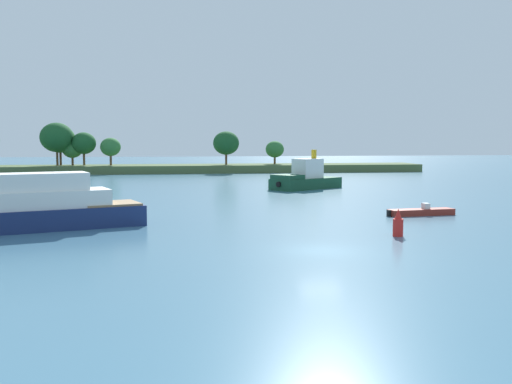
{
  "coord_description": "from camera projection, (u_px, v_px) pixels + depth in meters",
  "views": [
    {
      "loc": [
        -8.95,
        -33.65,
        6.58
      ],
      "look_at": [
        0.04,
        26.21,
        1.2
      ],
      "focal_mm": 41.35,
      "sensor_mm": 36.0,
      "label": 1
    }
  ],
  "objects": [
    {
      "name": "small_motorboat",
      "position": [
        421.0,
        212.0,
        51.45
      ],
      "size": [
        6.29,
        2.03,
        1.05
      ],
      "color": "maroon",
      "rests_on": "ground"
    },
    {
      "name": "tugboat",
      "position": [
        305.0,
        179.0,
        79.02
      ],
      "size": [
        10.75,
        9.13,
        5.25
      ],
      "color": "#19472D",
      "rests_on": "ground"
    },
    {
      "name": "treeline_island",
      "position": [
        154.0,
        158.0,
        117.6
      ],
      "size": [
        94.31,
        10.12,
        9.92
      ],
      "color": "#4C6038",
      "rests_on": "ground"
    },
    {
      "name": "channel_buoy_red",
      "position": [
        398.0,
        224.0,
        40.19
      ],
      "size": [
        0.7,
        0.7,
        1.9
      ],
      "color": "red",
      "rests_on": "ground"
    },
    {
      "name": "ground_plane",
      "position": [
        321.0,
        251.0,
        35.05
      ],
      "size": [
        400.0,
        400.0,
        0.0
      ],
      "primitive_type": "plane",
      "color": "teal"
    }
  ]
}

